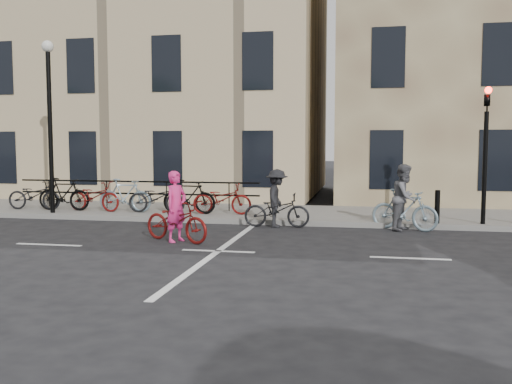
% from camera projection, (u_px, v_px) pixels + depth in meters
% --- Properties ---
extents(ground, '(120.00, 120.00, 0.00)m').
position_uv_depth(ground, '(218.00, 251.00, 12.25)').
color(ground, black).
rests_on(ground, ground).
extents(sidewalk, '(46.00, 4.00, 0.15)m').
position_uv_depth(sidewalk, '(148.00, 211.00, 18.88)').
color(sidewalk, slate).
rests_on(sidewalk, ground).
extents(building_west, '(20.00, 10.00, 10.00)m').
position_uv_depth(building_west, '(101.00, 81.00, 26.23)').
color(building_west, '#C8AF87').
rests_on(building_west, sidewalk).
extents(traffic_light, '(0.18, 0.30, 3.90)m').
position_uv_depth(traffic_light, '(486.00, 138.00, 15.10)').
color(traffic_light, black).
rests_on(traffic_light, sidewalk).
extents(lamp_post, '(0.36, 0.36, 5.28)m').
position_uv_depth(lamp_post, '(49.00, 105.00, 17.49)').
color(lamp_post, black).
rests_on(lamp_post, sidewalk).
extents(bollard_east, '(0.14, 0.14, 0.90)m').
position_uv_depth(bollard_east, '(437.00, 207.00, 15.40)').
color(bollard_east, black).
rests_on(bollard_east, sidewalk).
extents(parked_bikes, '(8.30, 1.23, 1.05)m').
position_uv_depth(parked_bikes, '(125.00, 196.00, 17.95)').
color(parked_bikes, black).
rests_on(parked_bikes, sidewalk).
extents(cyclist_pink, '(1.98, 1.36, 1.67)m').
position_uv_depth(cyclist_pink, '(176.00, 217.00, 13.41)').
color(cyclist_pink, '#650F0D').
rests_on(cyclist_pink, ground).
extents(cyclist_grey, '(1.88, 1.20, 1.76)m').
position_uv_depth(cyclist_grey, '(405.00, 204.00, 15.12)').
color(cyclist_grey, '#7C95A3').
rests_on(cyclist_grey, ground).
extents(cyclist_dark, '(1.83, 1.07, 1.61)m').
position_uv_depth(cyclist_dark, '(277.00, 204.00, 15.68)').
color(cyclist_dark, black).
rests_on(cyclist_dark, ground).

